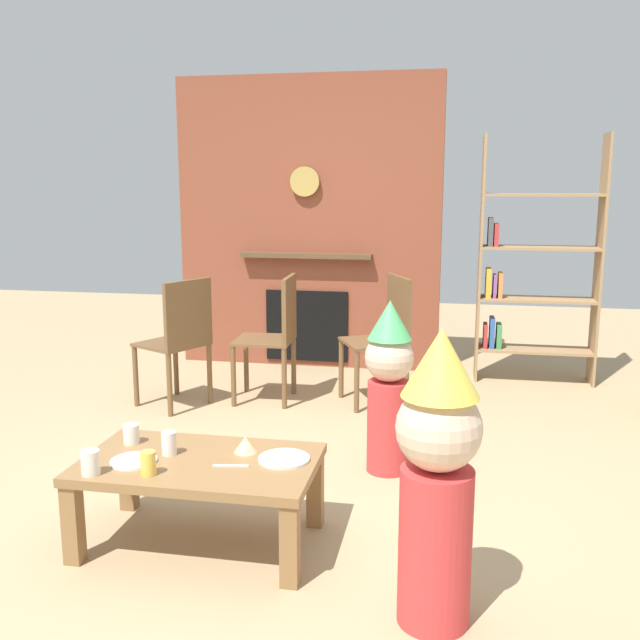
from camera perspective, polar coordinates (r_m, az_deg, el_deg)
ground_plane at (r=3.64m, az=-3.60°, el=-13.85°), size 12.00×12.00×0.00m
brick_fireplace_feature at (r=5.93m, az=-0.92°, el=7.71°), size 2.20×0.28×2.40m
bookshelf at (r=5.67m, az=16.59°, el=3.76°), size 0.90×0.28×1.90m
coffee_table at (r=3.10m, az=-9.77°, el=-12.17°), size 1.00×0.59×0.38m
paper_cup_near_left at (r=2.95m, az=-13.77°, el=-11.23°), size 0.06×0.06×0.10m
paper_cup_near_right at (r=3.13m, az=-12.16°, el=-9.76°), size 0.06×0.06×0.10m
paper_cup_center at (r=3.30m, az=-15.07°, el=-8.92°), size 0.07×0.07×0.09m
paper_cup_far_left at (r=3.01m, az=-18.13°, el=-10.94°), size 0.07×0.07×0.10m
paper_plate_front at (r=3.10m, az=-14.89°, el=-11.00°), size 0.19×0.19×0.01m
paper_plate_rear at (r=3.03m, az=-2.94°, el=-11.18°), size 0.22×0.22×0.01m
birthday_cake_slice at (r=3.12m, az=-6.07°, el=-9.99°), size 0.10×0.10×0.07m
table_fork at (r=2.98m, az=-7.25°, el=-11.66°), size 0.15×0.04×0.01m
child_with_cone_hat at (r=2.48m, az=9.51°, el=-12.03°), size 0.30×0.30×1.07m
child_in_pink at (r=3.75m, az=5.60°, el=-5.06°), size 0.26×0.26×0.94m
dining_chair_left at (r=4.89m, az=-11.29°, el=-1.25°), size 0.54×0.54×0.90m
dining_chair_middle at (r=4.97m, az=-3.55°, el=-0.88°), size 0.42×0.42×0.90m
dining_chair_right at (r=4.95m, az=5.38°, el=-0.96°), size 0.54×0.54×0.90m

